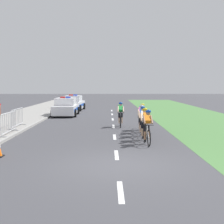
# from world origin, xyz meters

# --- Properties ---
(ground_plane) EXTENTS (160.00, 160.00, 0.00)m
(ground_plane) POSITION_xyz_m (0.00, 0.00, 0.00)
(ground_plane) COLOR #424247
(sidewalk_slab) EXTENTS (4.39, 60.00, 0.12)m
(sidewalk_slab) POSITION_xyz_m (-7.14, 14.00, 0.06)
(sidewalk_slab) COLOR gray
(sidewalk_slab) RESTS_ON ground
(kerb_edge) EXTENTS (0.16, 60.00, 0.13)m
(kerb_edge) POSITION_xyz_m (-5.03, 14.00, 0.07)
(kerb_edge) COLOR #9E9E99
(kerb_edge) RESTS_ON ground
(grass_verge) EXTENTS (7.00, 60.00, 0.01)m
(grass_verge) POSITION_xyz_m (6.48, 14.00, 0.00)
(grass_verge) COLOR #4C7F42
(grass_verge) RESTS_ON ground
(lane_markings_centre) EXTENTS (0.14, 25.60, 0.01)m
(lane_markings_centre) POSITION_xyz_m (0.00, 9.49, 0.00)
(lane_markings_centre) COLOR white
(lane_markings_centre) RESTS_ON ground
(cyclist_lead) EXTENTS (0.43, 1.72, 1.56)m
(cyclist_lead) POSITION_xyz_m (1.37, 3.58, 0.79)
(cyclist_lead) COLOR black
(cyclist_lead) RESTS_ON ground
(cyclist_second) EXTENTS (0.42, 1.72, 1.56)m
(cyclist_second) POSITION_xyz_m (1.36, 4.55, 0.79)
(cyclist_second) COLOR black
(cyclist_second) RESTS_ON ground
(cyclist_third) EXTENTS (0.43, 1.72, 1.56)m
(cyclist_third) POSITION_xyz_m (1.40, 5.73, 0.79)
(cyclist_third) COLOR black
(cyclist_third) RESTS_ON ground
(cyclist_fourth) EXTENTS (0.44, 1.72, 1.56)m
(cyclist_fourth) POSITION_xyz_m (1.45, 6.87, 0.79)
(cyclist_fourth) COLOR black
(cyclist_fourth) RESTS_ON ground
(cyclist_fifth) EXTENTS (0.42, 1.72, 1.56)m
(cyclist_fifth) POSITION_xyz_m (1.59, 7.88, 0.79)
(cyclist_fifth) COLOR black
(cyclist_fifth) RESTS_ON ground
(cyclist_sixth) EXTENTS (0.42, 1.72, 1.56)m
(cyclist_sixth) POSITION_xyz_m (0.44, 9.36, 0.79)
(cyclist_sixth) COLOR black
(cyclist_sixth) RESTS_ON ground
(police_car_nearest) EXTENTS (2.03, 4.42, 1.59)m
(police_car_nearest) POSITION_xyz_m (-3.90, 16.46, 0.68)
(police_car_nearest) COLOR white
(police_car_nearest) RESTS_ON ground
(police_car_second) EXTENTS (2.20, 4.50, 1.59)m
(police_car_second) POSITION_xyz_m (-3.90, 22.07, 0.68)
(police_car_second) COLOR silver
(police_car_second) RESTS_ON ground
(crowd_barrier_middle) EXTENTS (0.52, 2.32, 1.07)m
(crowd_barrier_middle) POSITION_xyz_m (-5.31, 5.82, 0.65)
(crowd_barrier_middle) COLOR #B7BABF
(crowd_barrier_middle) RESTS_ON sidewalk_slab
(crowd_barrier_rear) EXTENTS (0.52, 2.32, 1.07)m
(crowd_barrier_rear) POSITION_xyz_m (-5.61, 8.38, 0.65)
(crowd_barrier_rear) COLOR #B7BABF
(crowd_barrier_rear) RESTS_ON sidewalk_slab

